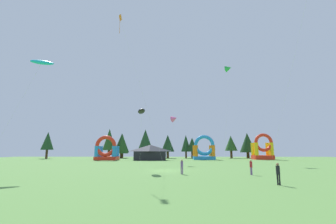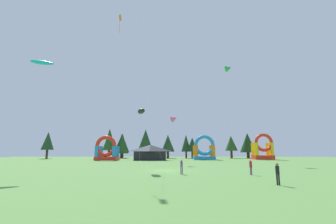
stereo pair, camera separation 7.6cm
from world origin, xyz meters
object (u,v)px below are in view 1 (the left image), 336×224
Objects in this scene: kite_green_delta at (228,68)px; inflatable_red_slide at (263,150)px; person_far_side at (278,172)px; kite_orange_diamond at (120,21)px; festival_tent at (150,153)px; person_left_edge at (182,165)px; inflatable_blue_arch at (204,151)px; inflatable_yellow_castle at (106,151)px; kite_pink_delta at (174,119)px; kite_cyan_parafoil at (42,62)px; person_midfield at (251,166)px; kite_black_parafoil at (141,111)px.

inflatable_red_slide is at bearing 47.65° from kite_green_delta.
kite_green_delta is 40.21m from person_far_side.
kite_orange_diamond is 35.08m from festival_tent.
person_far_side is (7.10, -7.87, 0.03)m from person_left_edge.
inflatable_blue_arch reaches higher than festival_tent.
person_far_side is at bearing -59.03° from inflatable_yellow_castle.
kite_orange_diamond is 41.59m from inflatable_blue_arch.
festival_tent is (-14.35, -4.13, -0.43)m from inflatable_blue_arch.
kite_pink_delta is 1.32× the size of inflatable_red_slide.
kite_cyan_parafoil reaches higher than person_left_edge.
kite_green_delta is 30.12m from kite_orange_diamond.
person_far_side is 45.81m from inflatable_blue_arch.
kite_green_delta reaches higher than festival_tent.
kite_green_delta is at bearing 150.58° from person_midfield.
person_midfield is at bearing -37.43° from person_far_side.
festival_tent is at bearing -2.89° from inflatable_yellow_castle.
inflatable_yellow_castle reaches higher than person_far_side.
inflatable_yellow_castle is at bearing -70.91° from person_left_edge.
inflatable_blue_arch is at bearing 64.28° from kite_orange_diamond.
inflatable_yellow_castle is (-25.68, 35.01, 1.26)m from person_midfield.
kite_green_delta is at bearing -132.35° from inflatable_red_slide.
kite_cyan_parafoil is at bearing -114.95° from person_midfield.
person_far_side is 0.26× the size of inflatable_yellow_castle.
festival_tent is at bearing -16.32° from person_far_side.
kite_cyan_parafoil is 2.17× the size of inflatable_blue_arch.
inflatable_red_slide is (24.73, 20.66, -6.06)m from kite_pink_delta.
kite_cyan_parafoil reaches higher than kite_black_parafoil.
festival_tent is (1.77, 29.34, -19.15)m from kite_orange_diamond.
kite_pink_delta reaches higher than person_midfield.
kite_black_parafoil is 4.96× the size of person_far_side.
kite_cyan_parafoil is 34.48m from inflatable_yellow_castle.
inflatable_yellow_castle is at bearing -3.76° from person_far_side.
person_left_edge is 0.26× the size of inflatable_yellow_castle.
kite_orange_diamond is (9.39, 2.54, 7.24)m from kite_cyan_parafoil.
kite_pink_delta reaches higher than person_left_edge.
kite_cyan_parafoil is at bearing -125.31° from inflatable_blue_arch.
kite_pink_delta is 28.53m from person_far_side.
inflatable_blue_arch is 14.94m from festival_tent.
festival_tent is (-13.86, 41.66, 0.96)m from person_far_side.
inflatable_red_slide reaches higher than inflatable_blue_arch.
inflatable_blue_arch is at bearing 67.02° from kite_pink_delta.
kite_orange_diamond is at bearing -93.45° from festival_tent.
person_left_edge is at bearing 7.34° from person_far_side.
festival_tent is (-14.21, 34.43, 0.99)m from person_midfield.
person_far_side is at bearing -90.61° from inflatable_blue_arch.
kite_green_delta is 1.56× the size of kite_cyan_parafoil.
inflatable_red_slide is at bearing 41.57° from kite_cyan_parafoil.
person_midfield is at bearing -17.68° from kite_orange_diamond.
inflatable_yellow_castle is at bearing -162.94° from person_midfield.
person_left_edge is 0.20× the size of festival_tent.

